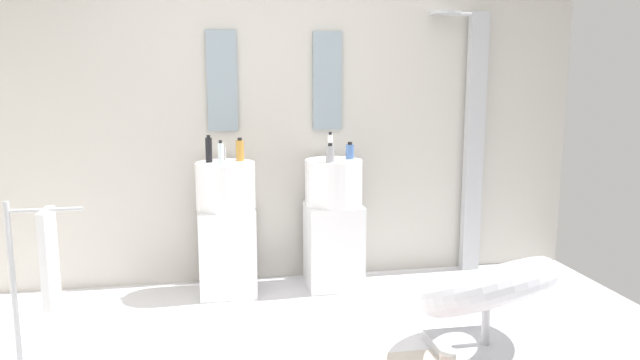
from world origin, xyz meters
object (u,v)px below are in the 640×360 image
Objects in this scene: pedestal_sink_left at (227,227)px; towel_rack at (43,262)px; pedestal_sink_right at (333,222)px; shower_column at (472,138)px; soap_bottle_clear at (221,153)px; soap_bottle_grey at (330,154)px; soap_bottle_white at (330,146)px; lounge_chair at (487,295)px; soap_bottle_blue at (350,151)px; soap_bottle_black at (209,150)px; soap_bottle_amber at (240,150)px.

pedestal_sink_left reaches higher than towel_rack.
pedestal_sink_left and pedestal_sink_right have the same top height.
pedestal_sink_right is 0.52× the size of shower_column.
soap_bottle_grey is at bearing -1.72° from soap_bottle_clear.
soap_bottle_clear is 0.76m from soap_bottle_grey.
lounge_chair is at bearing -65.71° from soap_bottle_white.
lounge_chair is at bearing -38.94° from soap_bottle_clear.
soap_bottle_grey is at bearing -10.35° from pedestal_sink_left.
soap_bottle_grey is (-0.67, 1.14, 0.67)m from lounge_chair.
shower_column reaches higher than towel_rack.
pedestal_sink_left is 1.05m from soap_bottle_blue.
soap_bottle_black reaches higher than soap_bottle_clear.
pedestal_sink_right is 6.36× the size of soap_bottle_amber.
soap_bottle_black is 1.42× the size of soap_bottle_grey.
soap_bottle_white is (0.78, 0.11, 0.56)m from pedestal_sink_left.
soap_bottle_black is at bearing 167.25° from pedestal_sink_left.
soap_bottle_white reaches higher than soap_bottle_amber.
soap_bottle_blue is at bearing -170.05° from shower_column.
soap_bottle_clear is (0.08, -0.14, -0.01)m from soap_bottle_black.
soap_bottle_black is 1.54× the size of soap_bottle_blue.
soap_bottle_amber is 0.65m from soap_bottle_grey.
pedestal_sink_right is 0.55m from soap_bottle_grey.
pedestal_sink_left is 0.56m from soap_bottle_clear.
soap_bottle_black is 1.01× the size of soap_bottle_white.
soap_bottle_blue reaches higher than pedestal_sink_left.
lounge_chair is 1.98m from soap_bottle_amber.
soap_bottle_amber reaches higher than pedestal_sink_left.
soap_bottle_grey is at bearing -164.66° from shower_column.
shower_column is at bearing 24.39° from towel_rack.
soap_bottle_blue is 0.16m from soap_bottle_white.
soap_bottle_clear is (-0.82, -0.11, 0.55)m from pedestal_sink_right.
shower_column is 16.33× the size of soap_bottle_blue.
shower_column is (1.17, 0.20, 0.59)m from pedestal_sink_right.
soap_bottle_clear is at bearing -172.19° from soap_bottle_blue.
lounge_chair is 8.50× the size of soap_bottle_blue.
soap_bottle_black is 0.86m from soap_bottle_grey.
soap_bottle_clear is (-0.81, -0.22, -0.01)m from soap_bottle_white.
shower_column is 1.73m from lounge_chair.
pedestal_sink_right is 0.87m from soap_bottle_amber.
pedestal_sink_right is 1.00× the size of lounge_chair.
soap_bottle_amber is 0.22m from soap_bottle_clear.
soap_bottle_white is at bearing 114.29° from lounge_chair.
towel_rack is 1.42m from soap_bottle_clear.
shower_column is at bearing 15.34° from soap_bottle_grey.
shower_column is 2.16× the size of towel_rack.
soap_bottle_white is 1.13× the size of soap_bottle_clear.
lounge_chair is (-0.55, -1.47, -0.73)m from shower_column.
soap_bottle_blue is at bearing 111.05° from lounge_chair.
pedestal_sink_left is 0.56m from soap_bottle_amber.
pedestal_sink_left is 2.05m from shower_column.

